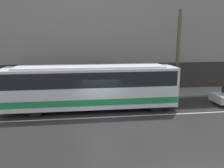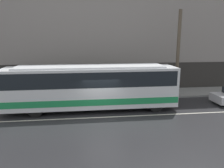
% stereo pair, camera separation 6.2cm
% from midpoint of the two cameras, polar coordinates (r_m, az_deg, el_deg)
% --- Properties ---
extents(ground_plane, '(60.00, 60.00, 0.00)m').
position_cam_midpoint_polar(ground_plane, '(14.94, -2.51, -8.70)').
color(ground_plane, '#262628').
extents(sidewalk, '(60.00, 3.15, 0.16)m').
position_cam_midpoint_polar(sidewalk, '(20.22, -3.77, -2.87)').
color(sidewalk, gray).
rests_on(sidewalk, ground_plane).
extents(building_facade, '(60.00, 0.35, 13.84)m').
position_cam_midpoint_polar(building_facade, '(21.29, -4.31, 15.87)').
color(building_facade, gray).
rests_on(building_facade, ground_plane).
extents(lane_stripe, '(54.00, 0.14, 0.01)m').
position_cam_midpoint_polar(lane_stripe, '(14.94, -2.51, -8.69)').
color(lane_stripe, beige).
rests_on(lane_stripe, ground_plane).
extents(transit_bus, '(12.46, 2.61, 3.29)m').
position_cam_midpoint_polar(transit_bus, '(16.10, -5.35, -0.30)').
color(transit_bus, white).
rests_on(transit_bus, ground_plane).
extents(utility_pole_near, '(0.29, 0.29, 7.46)m').
position_cam_midpoint_polar(utility_pole_near, '(20.25, 16.92, 7.61)').
color(utility_pole_near, brown).
rests_on(utility_pole_near, sidewalk).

